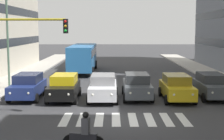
# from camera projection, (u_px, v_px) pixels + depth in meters

# --- Properties ---
(ground_plane) EXTENTS (180.00, 180.00, 0.00)m
(ground_plane) POSITION_uv_depth(u_px,v_px,m) (124.00, 119.00, 18.21)
(ground_plane) COLOR #38383A
(crosswalk_markings) EXTENTS (6.75, 2.80, 0.01)m
(crosswalk_markings) POSITION_uv_depth(u_px,v_px,m) (124.00, 119.00, 18.21)
(crosswalk_markings) COLOR silver
(crosswalk_markings) RESTS_ON ground_plane
(car_0) EXTENTS (2.02, 4.44, 1.72)m
(car_0) POSITION_uv_depth(u_px,v_px,m) (211.00, 86.00, 23.73)
(car_0) COLOR #474C51
(car_0) RESTS_ON ground_plane
(car_1) EXTENTS (2.02, 4.44, 1.72)m
(car_1) POSITION_uv_depth(u_px,v_px,m) (177.00, 87.00, 23.07)
(car_1) COLOR gold
(car_1) RESTS_ON ground_plane
(car_2) EXTENTS (2.02, 4.44, 1.72)m
(car_2) POSITION_uv_depth(u_px,v_px,m) (137.00, 86.00, 23.60)
(car_2) COLOR #474C51
(car_2) RESTS_ON ground_plane
(car_3) EXTENTS (2.02, 4.44, 1.72)m
(car_3) POSITION_uv_depth(u_px,v_px,m) (103.00, 87.00, 23.04)
(car_3) COLOR silver
(car_3) RESTS_ON ground_plane
(car_4) EXTENTS (2.02, 4.44, 1.72)m
(car_4) POSITION_uv_depth(u_px,v_px,m) (64.00, 87.00, 23.17)
(car_4) COLOR black
(car_4) RESTS_ON ground_plane
(car_5) EXTENTS (2.02, 4.44, 1.72)m
(car_5) POSITION_uv_depth(u_px,v_px,m) (28.00, 86.00, 23.54)
(car_5) COLOR navy
(car_5) RESTS_ON ground_plane
(bus_behind_traffic) EXTENTS (2.78, 10.50, 3.00)m
(bus_behind_traffic) POSITION_uv_depth(u_px,v_px,m) (83.00, 55.00, 38.09)
(bus_behind_traffic) COLOR #286BAD
(bus_behind_traffic) RESTS_ON ground_plane
(motorcycle_with_rider) EXTENTS (1.69, 0.43, 1.57)m
(motorcycle_with_rider) POSITION_uv_depth(u_px,v_px,m) (84.00, 134.00, 13.52)
(motorcycle_with_rider) COLOR black
(motorcycle_with_rider) RESTS_ON ground_plane
(traffic_light_gantry) EXTENTS (4.90, 0.36, 5.50)m
(traffic_light_gantry) POSITION_uv_depth(u_px,v_px,m) (5.00, 49.00, 18.10)
(traffic_light_gantry) COLOR #AD991E
(traffic_light_gantry) RESTS_ON ground_plane
(street_lamp_right) EXTENTS (3.49, 0.28, 7.49)m
(street_lamp_right) POSITION_uv_depth(u_px,v_px,m) (15.00, 29.00, 26.40)
(street_lamp_right) COLOR #4C6B56
(street_lamp_right) RESTS_ON sidewalk_right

